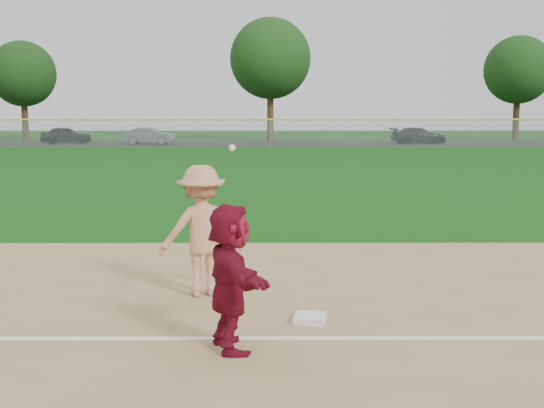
{
  "coord_description": "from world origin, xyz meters",
  "views": [
    {
      "loc": [
        -0.03,
        -8.51,
        2.69
      ],
      "look_at": [
        0.0,
        1.5,
        1.3
      ],
      "focal_mm": 45.0,
      "sensor_mm": 36.0,
      "label": 1
    }
  ],
  "objects_px": {
    "first_base": "(310,318)",
    "car_left": "(66,135)",
    "base_runner": "(230,277)",
    "car_mid": "(149,136)",
    "car_right": "(419,136)"
  },
  "relations": [
    {
      "from": "first_base",
      "to": "car_left",
      "type": "distance_m",
      "value": 49.18
    },
    {
      "from": "base_runner",
      "to": "car_left",
      "type": "xyz_separation_m",
      "value": [
        -15.83,
        47.24,
        -0.17
      ]
    },
    {
      "from": "car_mid",
      "to": "car_right",
      "type": "distance_m",
      "value": 21.27
    },
    {
      "from": "first_base",
      "to": "base_runner",
      "type": "xyz_separation_m",
      "value": [
        -0.95,
        -1.01,
        0.79
      ]
    },
    {
      "from": "base_runner",
      "to": "car_left",
      "type": "relative_size",
      "value": 0.42
    },
    {
      "from": "first_base",
      "to": "base_runner",
      "type": "relative_size",
      "value": 0.23
    },
    {
      "from": "base_runner",
      "to": "car_right",
      "type": "bearing_deg",
      "value": -32.63
    },
    {
      "from": "first_base",
      "to": "car_right",
      "type": "distance_m",
      "value": 47.26
    },
    {
      "from": "first_base",
      "to": "car_right",
      "type": "height_order",
      "value": "car_right"
    },
    {
      "from": "car_mid",
      "to": "car_right",
      "type": "bearing_deg",
      "value": -82.57
    },
    {
      "from": "base_runner",
      "to": "car_right",
      "type": "height_order",
      "value": "base_runner"
    },
    {
      "from": "car_left",
      "to": "car_right",
      "type": "bearing_deg",
      "value": -101.76
    },
    {
      "from": "car_right",
      "to": "first_base",
      "type": "bearing_deg",
      "value": 159.12
    },
    {
      "from": "car_left",
      "to": "car_right",
      "type": "height_order",
      "value": "car_left"
    },
    {
      "from": "base_runner",
      "to": "car_mid",
      "type": "bearing_deg",
      "value": -6.94
    }
  ]
}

